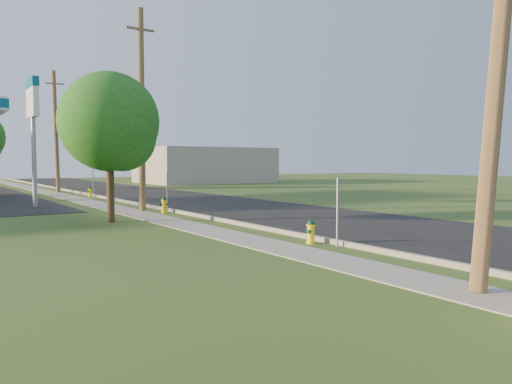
{
  "coord_description": "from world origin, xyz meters",
  "views": [
    {
      "loc": [
        -9.71,
        -6.26,
        2.47
      ],
      "look_at": [
        0.0,
        8.0,
        1.4
      ],
      "focal_mm": 35.0,
      "sensor_mm": 36.0,
      "label": 1
    }
  ],
  "objects_px": {
    "price_pylon": "(33,105)",
    "tree_verge": "(112,126)",
    "utility_pole_near": "(500,36)",
    "hydrant_near": "(311,231)",
    "utility_pole_mid": "(141,110)",
    "utility_pole_far": "(56,131)",
    "hydrant_mid": "(164,205)",
    "hydrant_far": "(90,192)"
  },
  "relations": [
    {
      "from": "price_pylon",
      "to": "tree_verge",
      "type": "bearing_deg",
      "value": -81.55
    },
    {
      "from": "utility_pole_near",
      "to": "price_pylon",
      "type": "xyz_separation_m",
      "value": [
        -3.9,
        23.5,
        0.63
      ]
    },
    {
      "from": "price_pylon",
      "to": "hydrant_near",
      "type": "height_order",
      "value": "price_pylon"
    },
    {
      "from": "utility_pole_mid",
      "to": "tree_verge",
      "type": "height_order",
      "value": "utility_pole_mid"
    },
    {
      "from": "utility_pole_near",
      "to": "hydrant_near",
      "type": "height_order",
      "value": "utility_pole_near"
    },
    {
      "from": "utility_pole_far",
      "to": "utility_pole_near",
      "type": "bearing_deg",
      "value": -90.0
    },
    {
      "from": "price_pylon",
      "to": "hydrant_mid",
      "type": "bearing_deg",
      "value": -56.03
    },
    {
      "from": "utility_pole_far",
      "to": "hydrant_near",
      "type": "bearing_deg",
      "value": -88.9
    },
    {
      "from": "hydrant_near",
      "to": "hydrant_far",
      "type": "relative_size",
      "value": 1.03
    },
    {
      "from": "utility_pole_near",
      "to": "hydrant_near",
      "type": "xyz_separation_m",
      "value": [
        0.57,
        6.04,
        -4.43
      ]
    },
    {
      "from": "utility_pole_near",
      "to": "tree_verge",
      "type": "distance_m",
      "value": 14.82
    },
    {
      "from": "utility_pole_mid",
      "to": "utility_pole_far",
      "type": "distance_m",
      "value": 18.0
    },
    {
      "from": "hydrant_mid",
      "to": "hydrant_far",
      "type": "relative_size",
      "value": 1.11
    },
    {
      "from": "utility_pole_near",
      "to": "hydrant_far",
      "type": "xyz_separation_m",
      "value": [
        0.71,
        29.46,
        -4.44
      ]
    },
    {
      "from": "utility_pole_far",
      "to": "hydrant_far",
      "type": "relative_size",
      "value": 12.93
    },
    {
      "from": "utility_pole_mid",
      "to": "utility_pole_far",
      "type": "relative_size",
      "value": 1.03
    },
    {
      "from": "utility_pole_near",
      "to": "hydrant_mid",
      "type": "xyz_separation_m",
      "value": [
        0.61,
        16.81,
        -4.4
      ]
    },
    {
      "from": "utility_pole_near",
      "to": "hydrant_mid",
      "type": "bearing_deg",
      "value": 87.93
    },
    {
      "from": "utility_pole_mid",
      "to": "hydrant_near",
      "type": "height_order",
      "value": "utility_pole_mid"
    },
    {
      "from": "hydrant_far",
      "to": "hydrant_mid",
      "type": "bearing_deg",
      "value": -90.46
    },
    {
      "from": "tree_verge",
      "to": "hydrant_far",
      "type": "height_order",
      "value": "tree_verge"
    },
    {
      "from": "utility_pole_mid",
      "to": "hydrant_far",
      "type": "distance_m",
      "value": 12.37
    },
    {
      "from": "hydrant_near",
      "to": "utility_pole_far",
      "type": "bearing_deg",
      "value": 91.1
    },
    {
      "from": "utility_pole_mid",
      "to": "tree_verge",
      "type": "xyz_separation_m",
      "value": [
        -2.57,
        -3.43,
        -1.06
      ]
    },
    {
      "from": "hydrant_near",
      "to": "hydrant_far",
      "type": "distance_m",
      "value": 23.42
    },
    {
      "from": "utility_pole_far",
      "to": "price_pylon",
      "type": "distance_m",
      "value": 13.11
    },
    {
      "from": "utility_pole_near",
      "to": "hydrant_mid",
      "type": "height_order",
      "value": "utility_pole_near"
    },
    {
      "from": "utility_pole_mid",
      "to": "hydrant_mid",
      "type": "relative_size",
      "value": 11.98
    },
    {
      "from": "utility_pole_near",
      "to": "hydrant_far",
      "type": "bearing_deg",
      "value": 88.62
    },
    {
      "from": "price_pylon",
      "to": "hydrant_mid",
      "type": "relative_size",
      "value": 8.37
    },
    {
      "from": "tree_verge",
      "to": "hydrant_mid",
      "type": "distance_m",
      "value": 5.23
    },
    {
      "from": "utility_pole_near",
      "to": "hydrant_mid",
      "type": "relative_size",
      "value": 11.59
    },
    {
      "from": "utility_pole_far",
      "to": "price_pylon",
      "type": "bearing_deg",
      "value": -107.33
    },
    {
      "from": "utility_pole_mid",
      "to": "hydrant_mid",
      "type": "height_order",
      "value": "utility_pole_mid"
    },
    {
      "from": "utility_pole_near",
      "to": "tree_verge",
      "type": "xyz_separation_m",
      "value": [
        -2.57,
        14.57,
        -0.91
      ]
    },
    {
      "from": "utility_pole_mid",
      "to": "utility_pole_far",
      "type": "xyz_separation_m",
      "value": [
        0.0,
        18.0,
        -0.15
      ]
    },
    {
      "from": "tree_verge",
      "to": "hydrant_far",
      "type": "bearing_deg",
      "value": 77.57
    },
    {
      "from": "hydrant_near",
      "to": "hydrant_mid",
      "type": "relative_size",
      "value": 0.92
    },
    {
      "from": "tree_verge",
      "to": "hydrant_mid",
      "type": "relative_size",
      "value": 7.38
    },
    {
      "from": "hydrant_near",
      "to": "hydrant_mid",
      "type": "distance_m",
      "value": 10.77
    },
    {
      "from": "utility_pole_near",
      "to": "hydrant_far",
      "type": "height_order",
      "value": "utility_pole_near"
    },
    {
      "from": "utility_pole_far",
      "to": "hydrant_far",
      "type": "height_order",
      "value": "utility_pole_far"
    }
  ]
}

